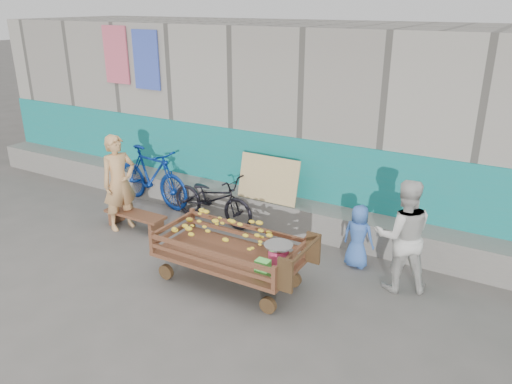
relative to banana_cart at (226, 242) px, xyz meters
The scene contains 9 objects.
ground 1.00m from the banana_cart, 142.31° to the right, with size 80.00×80.00×0.00m, color #53524C.
building_wall 3.72m from the banana_cart, 100.45° to the left, with size 12.00×3.50×3.00m.
banana_cart is the anchor object (origin of this frame).
bench 2.24m from the banana_cart, 163.59° to the left, with size 1.04×0.31×0.26m.
vendor_man 2.38m from the banana_cart, 166.66° to the left, with size 0.55×0.36×1.50m, color tan.
woman 2.15m from the banana_cart, 26.78° to the left, with size 0.69×0.54×1.43m, color beige.
child 1.78m from the banana_cart, 43.85° to the left, with size 0.43×0.28×0.88m, color #3A63B5.
bicycle_dark 1.89m from the banana_cart, 130.09° to the left, with size 0.54×1.55×0.81m, color black.
bicycle_blue 3.00m from the banana_cart, 148.94° to the left, with size 0.48×1.70×1.02m, color navy.
Camera 1 is at (3.76, -4.08, 3.35)m, focal length 35.00 mm.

